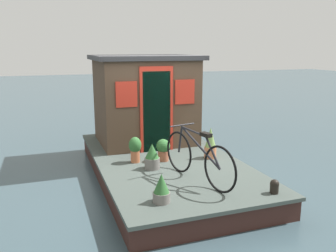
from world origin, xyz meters
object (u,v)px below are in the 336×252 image
object	(u,v)px
potted_plant_thyme	(163,149)
potted_plant_lavender	(135,148)
potted_plant_succulent	(210,143)
potted_plant_mint	(152,157)
bicycle	(198,158)
potted_plant_ivy	(161,189)
mooring_bollard	(274,186)
houseboat_cabin	(145,99)

from	to	relation	value
potted_plant_thyme	potted_plant_lavender	xyz separation A→B (m)	(0.10, 0.54, 0.04)
potted_plant_succulent	potted_plant_mint	xyz separation A→B (m)	(-0.24, 1.29, -0.07)
potted_plant_thyme	potted_plant_mint	bearing A→B (deg)	137.70
potted_plant_mint	bicycle	bearing A→B (deg)	-148.03
potted_plant_succulent	potted_plant_mint	distance (m)	1.32
potted_plant_lavender	potted_plant_ivy	bearing A→B (deg)	177.05
potted_plant_mint	mooring_bollard	world-z (taller)	potted_plant_mint
potted_plant_mint	mooring_bollard	size ratio (longest dim) A/B	2.15
houseboat_cabin	potted_plant_succulent	xyz separation A→B (m)	(-1.71, -0.87, -0.72)
mooring_bollard	potted_plant_lavender	bearing A→B (deg)	36.82
potted_plant_thyme	mooring_bollard	world-z (taller)	potted_plant_thyme
potted_plant_succulent	potted_plant_lavender	distance (m)	1.51
potted_plant_lavender	mooring_bollard	xyz separation A→B (m)	(-2.16, -1.62, -0.17)
potted_plant_mint	mooring_bollard	bearing A→B (deg)	-139.98
bicycle	potted_plant_thyme	xyz separation A→B (m)	(1.22, 0.19, -0.17)
houseboat_cabin	potted_plant_mint	xyz separation A→B (m)	(-1.94, 0.43, -0.79)
mooring_bollard	potted_plant_ivy	bearing A→B (deg)	81.03
potted_plant_succulent	mooring_bollard	world-z (taller)	potted_plant_succulent
potted_plant_thyme	potted_plant_lavender	bearing A→B (deg)	79.76
houseboat_cabin	bicycle	distance (m)	2.85
potted_plant_mint	potted_plant_ivy	world-z (taller)	potted_plant_mint
bicycle	potted_plant_lavender	distance (m)	1.51
potted_plant_mint	potted_plant_lavender	bearing A→B (deg)	22.84
potted_plant_lavender	potted_plant_thyme	bearing A→B (deg)	-100.24
potted_plant_ivy	mooring_bollard	distance (m)	1.74
houseboat_cabin	potted_plant_lavender	world-z (taller)	houseboat_cabin
potted_plant_mint	potted_plant_ivy	distance (m)	1.45
potted_plant_lavender	potted_plant_ivy	distance (m)	1.90
houseboat_cabin	potted_plant_mint	world-z (taller)	houseboat_cabin
potted_plant_ivy	potted_plant_lavender	bearing A→B (deg)	-2.95
potted_plant_mint	potted_plant_lavender	distance (m)	0.51
potted_plant_thyme	mooring_bollard	bearing A→B (deg)	-152.36
houseboat_cabin	bicycle	xyz separation A→B (m)	(-2.79, -0.10, -0.61)
potted_plant_succulent	potted_plant_mint	world-z (taller)	potted_plant_succulent
bicycle	potted_plant_thyme	distance (m)	1.24
bicycle	potted_plant_mint	xyz separation A→B (m)	(0.85, 0.53, -0.18)
houseboat_cabin	potted_plant_lavender	size ratio (longest dim) A/B	4.63
houseboat_cabin	potted_plant_thyme	bearing A→B (deg)	176.88
houseboat_cabin	bicycle	size ratio (longest dim) A/B	1.30
houseboat_cabin	potted_plant_succulent	size ratio (longest dim) A/B	3.70
potted_plant_lavender	potted_plant_succulent	bearing A→B (deg)	-98.92
bicycle	potted_plant_succulent	distance (m)	1.33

